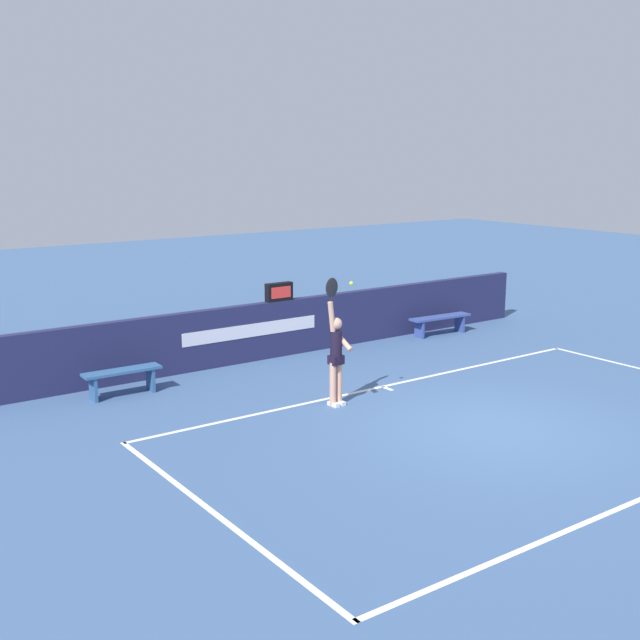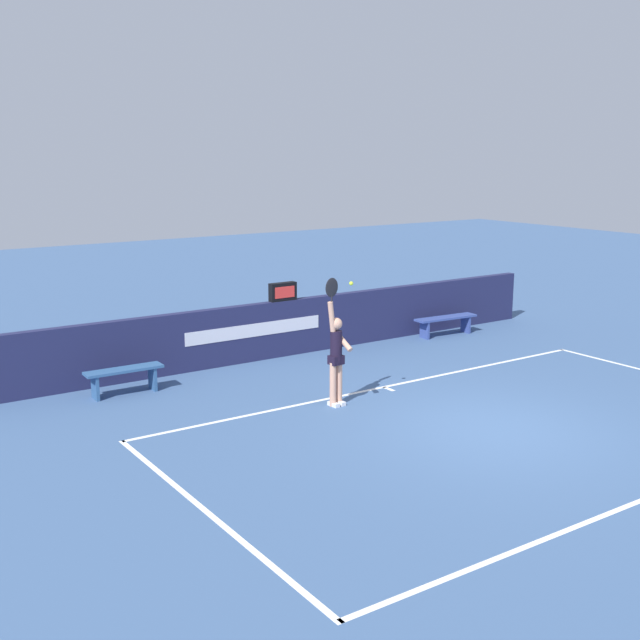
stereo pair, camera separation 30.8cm
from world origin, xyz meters
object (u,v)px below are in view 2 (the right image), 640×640
at_px(speed_display, 283,292).
at_px(courtside_bench_far, 446,321).
at_px(tennis_player, 336,354).
at_px(courtside_bench_near, 124,375).
at_px(tennis_ball, 351,283).

xyz_separation_m(speed_display, courtside_bench_far, (4.35, -0.57, -1.08)).
relative_size(tennis_player, courtside_bench_near, 1.59).
distance_m(speed_display, courtside_bench_far, 4.52).
xyz_separation_m(tennis_ball, courtside_bench_near, (-3.03, 3.01, -1.86)).
bearing_deg(tennis_ball, courtside_bench_near, 135.22).
height_order(speed_display, courtside_bench_far, speed_display).
bearing_deg(tennis_player, tennis_ball, -63.08).
xyz_separation_m(tennis_player, tennis_ball, (0.13, -0.26, 1.28)).
relative_size(speed_display, courtside_bench_near, 0.43).
relative_size(speed_display, courtside_bench_far, 0.37).
height_order(speed_display, tennis_ball, tennis_ball).
height_order(tennis_ball, courtside_bench_far, tennis_ball).
bearing_deg(courtside_bench_far, speed_display, 172.58).
bearing_deg(courtside_bench_near, courtside_bench_far, 1.63).
relative_size(tennis_ball, courtside_bench_near, 0.05).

